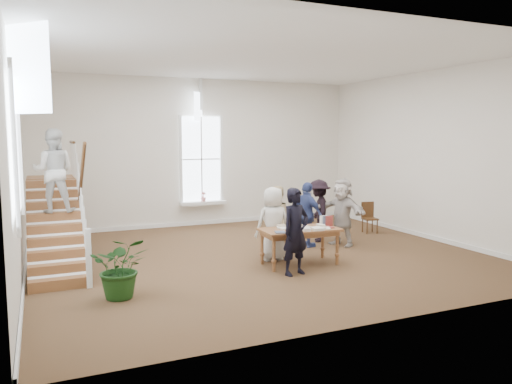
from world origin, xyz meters
name	(u,v)px	position (x,y,z in m)	size (l,w,h in m)	color
ground	(260,256)	(0.00, 0.00, 0.00)	(10.00, 10.00, 0.00)	#4F311F
room_shell	(203,212)	(0.00, 4.39, 0.40)	(10.49, 10.00, 10.00)	silver
staircase	(55,192)	(-4.34, 0.75, 1.62)	(1.10, 4.10, 2.92)	brown
library_table	(300,232)	(0.48, -1.05, 0.71)	(1.72, 0.90, 0.86)	brown
police_officer	(296,232)	(0.02, -1.69, 0.88)	(0.64, 0.42, 1.75)	black
elderly_woman	(273,224)	(0.12, -0.44, 0.82)	(0.81, 0.52, 1.65)	silver
person_yellow	(275,220)	(0.42, 0.06, 0.81)	(0.78, 0.61, 1.61)	tan
woman_cluster_a	(307,215)	(1.47, 0.41, 0.81)	(0.96, 0.40, 1.63)	#374684
woman_cluster_b	(319,211)	(2.07, 0.86, 0.82)	(1.06, 0.61, 1.64)	black
woman_cluster_c	(342,212)	(2.37, 0.21, 0.86)	(1.59, 0.51, 1.71)	beige
floor_plant	(121,267)	(-3.40, -1.78, 0.54)	(0.97, 0.84, 1.08)	#153812
side_chair	(369,216)	(4.01, 1.31, 0.48)	(0.45, 0.45, 0.88)	#3E2111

